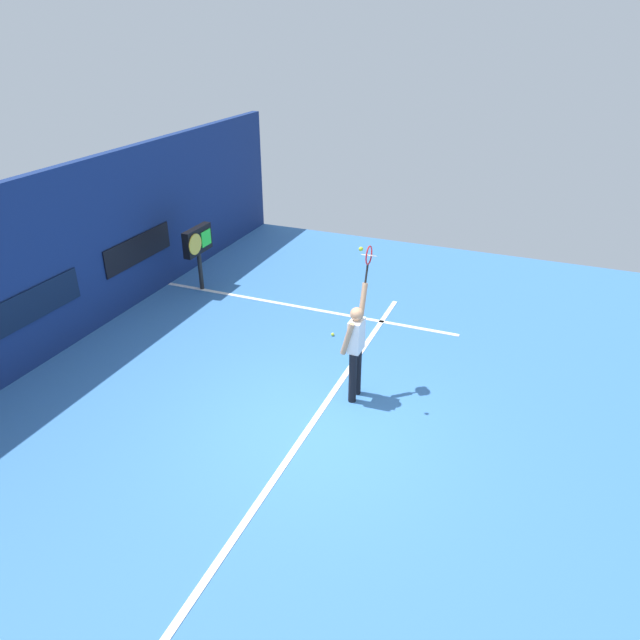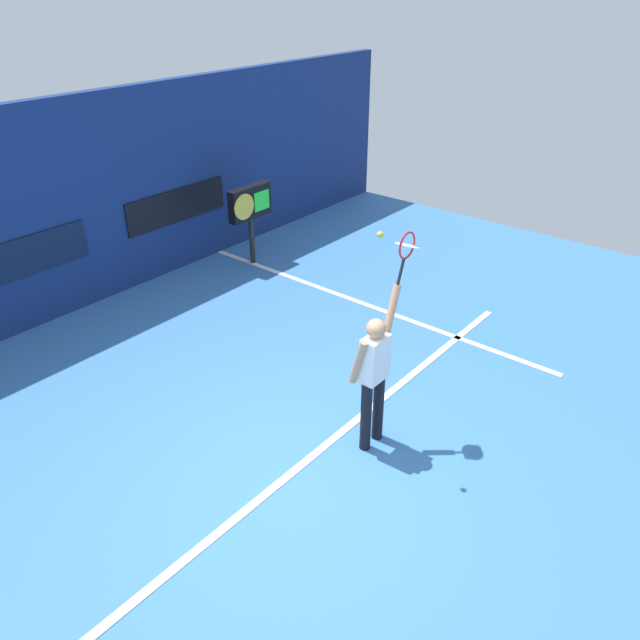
% 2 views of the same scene
% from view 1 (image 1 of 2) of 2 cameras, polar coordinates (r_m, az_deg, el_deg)
% --- Properties ---
extents(ground_plane, '(18.00, 18.00, 0.00)m').
position_cam_1_polar(ground_plane, '(9.35, -0.23, -10.62)').
color(ground_plane, '#3870B2').
extents(back_wall, '(18.00, 0.20, 3.37)m').
position_cam_1_polar(back_wall, '(11.58, -26.96, 3.65)').
color(back_wall, navy).
rests_on(back_wall, ground_plane).
extents(sponsor_banner_center, '(2.20, 0.03, 0.60)m').
position_cam_1_polar(sponsor_banner_center, '(11.68, -26.06, 1.35)').
color(sponsor_banner_center, '#0C1933').
extents(sponsor_banner_starboard, '(2.20, 0.03, 0.60)m').
position_cam_1_polar(sponsor_banner_starboard, '(13.64, -17.18, 6.61)').
color(sponsor_banner_starboard, black).
extents(court_baseline, '(10.00, 0.10, 0.01)m').
position_cam_1_polar(court_baseline, '(9.39, -1.05, -10.39)').
color(court_baseline, white).
rests_on(court_baseline, ground_plane).
extents(court_sideline, '(0.10, 7.00, 0.01)m').
position_cam_1_polar(court_sideline, '(13.10, -1.82, 1.24)').
color(court_sideline, white).
rests_on(court_sideline, ground_plane).
extents(tennis_player, '(0.67, 0.31, 1.97)m').
position_cam_1_polar(tennis_player, '(9.57, 3.49, -2.45)').
color(tennis_player, black).
rests_on(tennis_player, ground_plane).
extents(tennis_racket, '(0.40, 0.27, 0.63)m').
position_cam_1_polar(tennis_racket, '(9.43, 4.74, 6.07)').
color(tennis_racket, black).
extents(tennis_ball, '(0.07, 0.07, 0.07)m').
position_cam_1_polar(tennis_ball, '(8.72, 3.99, 6.88)').
color(tennis_ball, '#CCE033').
extents(scoreboard_clock, '(0.96, 0.20, 1.52)m').
position_cam_1_polar(scoreboard_clock, '(13.86, -11.77, 7.34)').
color(scoreboard_clock, black).
rests_on(scoreboard_clock, ground_plane).
extents(spare_ball, '(0.07, 0.07, 0.07)m').
position_cam_1_polar(spare_ball, '(11.92, 1.24, -1.40)').
color(spare_ball, '#CCE033').
rests_on(spare_ball, ground_plane).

